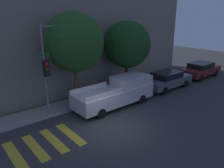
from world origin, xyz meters
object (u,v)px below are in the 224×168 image
sedan_near_corner (167,80)px  tree_near_corner (74,43)px  tree_midblock (127,45)px  sedan_middle (201,69)px  pickup_truck (118,92)px  traffic_light_pole (53,58)px

sedan_near_corner → tree_near_corner: (-7.60, 1.75, 3.49)m
tree_midblock → sedan_near_corner: bearing=-30.2°
tree_midblock → sedan_middle: bearing=-11.7°
pickup_truck → tree_near_corner: tree_near_corner is taller
tree_near_corner → traffic_light_pole: bearing=-164.6°
traffic_light_pole → tree_midblock: tree_midblock is taller
pickup_truck → sedan_near_corner: (5.48, 0.00, -0.18)m
sedan_middle → tree_near_corner: size_ratio=0.75×
pickup_truck → sedan_near_corner: bearing=0.0°
pickup_truck → tree_midblock: (2.47, 1.75, 2.78)m
sedan_middle → pickup_truck: bearing=-180.0°
sedan_near_corner → tree_near_corner: 8.54m
pickup_truck → tree_near_corner: bearing=140.5°
tree_near_corner → pickup_truck: bearing=-39.5°
sedan_middle → tree_near_corner: tree_near_corner is taller
pickup_truck → traffic_light_pole: bearing=161.7°
traffic_light_pole → tree_near_corner: size_ratio=0.89×
tree_near_corner → tree_midblock: 4.62m
traffic_light_pole → sedan_middle: size_ratio=1.18×
sedan_middle → tree_midblock: size_ratio=0.84×
sedan_near_corner → sedan_middle: 5.43m
sedan_middle → tree_midblock: 9.10m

